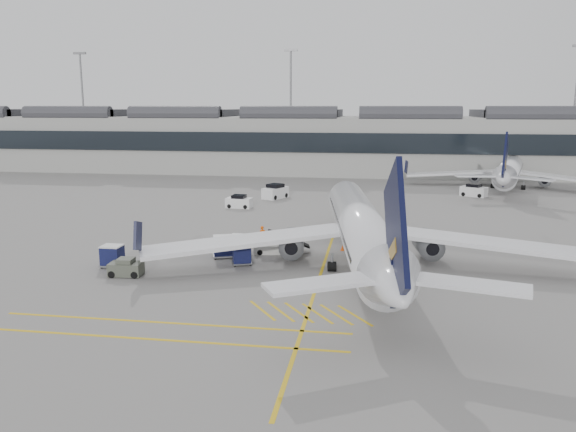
# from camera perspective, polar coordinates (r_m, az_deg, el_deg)

# --- Properties ---
(ground) EXTENTS (220.00, 220.00, 0.00)m
(ground) POSITION_cam_1_polar(r_m,az_deg,el_deg) (45.28, -9.63, -5.85)
(ground) COLOR gray
(ground) RESTS_ON ground
(terminal) EXTENTS (200.00, 20.45, 12.40)m
(terminal) POSITION_cam_1_polar(r_m,az_deg,el_deg) (114.03, 1.73, 7.62)
(terminal) COLOR #9E9E99
(terminal) RESTS_ON ground
(light_masts) EXTENTS (113.00, 0.60, 25.45)m
(light_masts) POSITION_cam_1_polar(r_m,az_deg,el_deg) (128.00, 1.79, 11.75)
(light_masts) COLOR slate
(light_masts) RESTS_ON ground
(apron_markings) EXTENTS (0.25, 60.00, 0.01)m
(apron_markings) POSITION_cam_1_polar(r_m,az_deg,el_deg) (52.83, 4.21, -3.25)
(apron_markings) COLOR gold
(apron_markings) RESTS_ON ground
(airliner_main) EXTENTS (35.99, 39.56, 10.55)m
(airliner_main) POSITION_cam_1_polar(r_m,az_deg,el_deg) (46.75, 7.47, -1.32)
(airliner_main) COLOR white
(airliner_main) RESTS_ON ground
(airliner_far) EXTENTS (32.02, 35.46, 9.66)m
(airliner_far) POSITION_cam_1_polar(r_m,az_deg,el_deg) (98.08, 21.60, 4.34)
(airliner_far) COLOR white
(airliner_far) RESTS_ON ground
(belt_loader) EXTENTS (5.28, 2.55, 2.09)m
(belt_loader) POSITION_cam_1_polar(r_m,az_deg,el_deg) (50.93, -1.29, -3.07)
(belt_loader) COLOR silver
(belt_loader) RESTS_ON ground
(baggage_cart_a) EXTENTS (2.00, 1.74, 1.90)m
(baggage_cart_a) POSITION_cam_1_polar(r_m,az_deg,el_deg) (49.80, -4.98, -2.96)
(baggage_cart_a) COLOR gray
(baggage_cart_a) RESTS_ON ground
(baggage_cart_b) EXTENTS (2.21, 2.01, 1.92)m
(baggage_cart_b) POSITION_cam_1_polar(r_m,az_deg,el_deg) (49.56, -6.58, -3.04)
(baggage_cart_b) COLOR gray
(baggage_cart_b) RESTS_ON ground
(baggage_cart_c) EXTENTS (1.93, 1.77, 1.66)m
(baggage_cart_c) POSITION_cam_1_polar(r_m,az_deg,el_deg) (47.23, -4.73, -3.90)
(baggage_cart_c) COLOR gray
(baggage_cart_c) RESTS_ON ground
(baggage_cart_d) EXTENTS (1.76, 1.46, 1.83)m
(baggage_cart_d) POSITION_cam_1_polar(r_m,az_deg,el_deg) (48.56, -17.42, -3.85)
(baggage_cart_d) COLOR gray
(baggage_cart_d) RESTS_ON ground
(ramp_agent_a) EXTENTS (0.79, 0.65, 1.87)m
(ramp_agent_a) POSITION_cam_1_polar(r_m,az_deg,el_deg) (53.57, -2.60, -2.01)
(ramp_agent_a) COLOR #E6540C
(ramp_agent_a) RESTS_ON ground
(ramp_agent_b) EXTENTS (1.03, 0.89, 1.80)m
(ramp_agent_b) POSITION_cam_1_polar(r_m,az_deg,el_deg) (51.07, -5.40, -2.74)
(ramp_agent_b) COLOR orange
(ramp_agent_b) RESTS_ON ground
(pushback_tug) EXTENTS (2.62, 1.72, 1.41)m
(pushback_tug) POSITION_cam_1_polar(r_m,az_deg,el_deg) (45.89, -16.13, -5.09)
(pushback_tug) COLOR #4D5145
(pushback_tug) RESTS_ON ground
(safety_cone_nose) EXTENTS (0.37, 0.37, 0.52)m
(safety_cone_nose) POSITION_cam_1_polar(r_m,az_deg,el_deg) (61.01, 3.51, -1.04)
(safety_cone_nose) COLOR #F24C0A
(safety_cone_nose) RESTS_ON ground
(safety_cone_engine) EXTENTS (0.37, 0.37, 0.51)m
(safety_cone_engine) POSITION_cam_1_polar(r_m,az_deg,el_deg) (51.96, 5.55, -3.24)
(safety_cone_engine) COLOR #F24C0A
(safety_cone_engine) RESTS_ON ground
(service_van_left) EXTENTS (3.45, 1.96, 1.70)m
(service_van_left) POSITION_cam_1_polar(r_m,az_deg,el_deg) (73.58, -5.00, 1.43)
(service_van_left) COLOR white
(service_van_left) RESTS_ON ground
(service_van_mid) EXTENTS (3.59, 4.51, 2.07)m
(service_van_mid) POSITION_cam_1_polar(r_m,az_deg,el_deg) (80.95, -1.30, 2.48)
(service_van_mid) COLOR white
(service_van_mid) RESTS_ON ground
(service_van_right) EXTENTS (4.05, 3.39, 1.87)m
(service_van_right) POSITION_cam_1_polar(r_m,az_deg,el_deg) (87.02, 18.35, 2.46)
(service_van_right) COLOR white
(service_van_right) RESTS_ON ground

